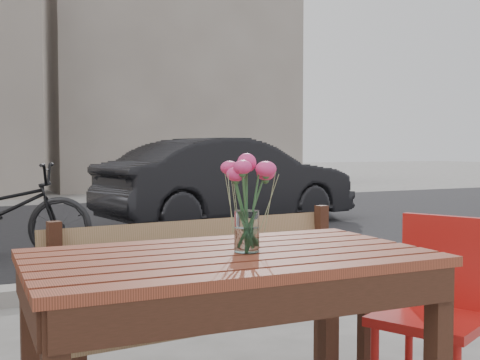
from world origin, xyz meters
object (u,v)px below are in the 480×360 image
object	(u,v)px
main_table	(229,292)
red_chair	(439,301)
main_vase	(247,191)
parked_car	(229,182)

from	to	relation	value
main_table	red_chair	bearing A→B (deg)	8.78
main_table	main_vase	bearing A→B (deg)	-12.50
main_vase	parked_car	bearing A→B (deg)	65.32
main_vase	main_table	bearing A→B (deg)	165.63
main_table	red_chair	xyz separation A→B (m)	(1.05, 0.13, -0.18)
main_table	main_vase	size ratio (longest dim) A/B	4.07
main_table	red_chair	world-z (taller)	red_chair
main_table	parked_car	bearing A→B (deg)	66.71
main_table	parked_car	size ratio (longest dim) A/B	0.34
red_chair	main_table	bearing A→B (deg)	-107.31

